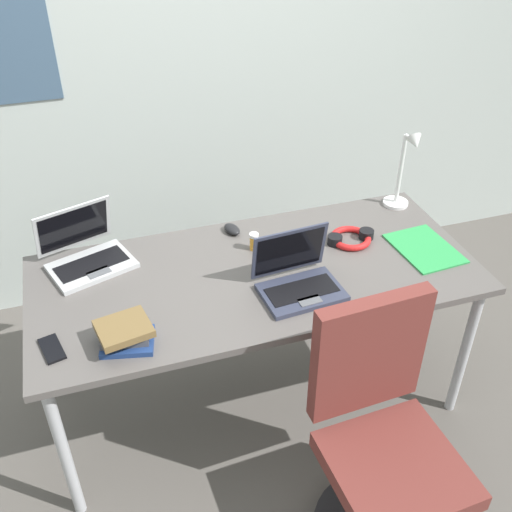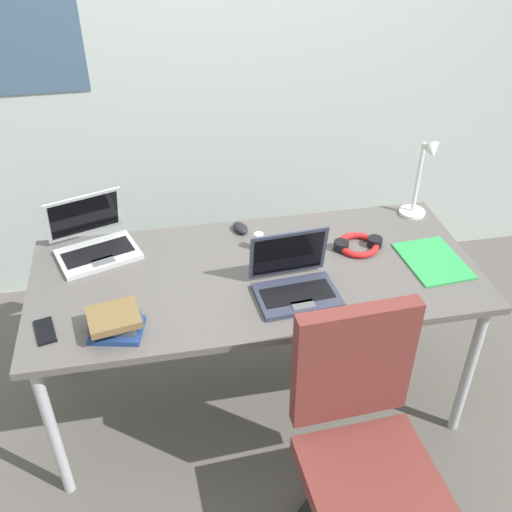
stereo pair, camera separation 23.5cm
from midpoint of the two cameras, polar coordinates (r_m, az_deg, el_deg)
ground_plane at (r=2.91m, az=-2.38°, el=-13.37°), size 12.00×12.00×0.00m
wall_back at (r=3.12m, az=-8.86°, el=18.58°), size 6.00×0.13×2.60m
desk at (r=2.43m, az=-2.77°, el=-2.72°), size 1.80×0.80×0.74m
desk_lamp at (r=2.78m, az=11.74°, el=7.98°), size 0.12×0.18×0.40m
laptop_front_left at (r=2.55m, az=-18.56°, el=0.12°), size 0.40×0.37×0.24m
laptop_near_lamp at (r=2.28m, az=1.12°, el=-2.36°), size 0.33×0.27×0.23m
computer_mouse at (r=2.64m, az=-4.87°, el=2.50°), size 0.08×0.11×0.03m
cell_phone at (r=2.21m, az=-21.95°, el=-8.39°), size 0.09×0.15×0.01m
headphones at (r=2.59m, az=6.52°, el=1.64°), size 0.21×0.18×0.04m
pill_bottle at (r=2.51m, az=-2.88°, el=1.32°), size 0.04×0.04×0.08m
book_stack at (r=2.13m, az=-15.57°, el=-7.33°), size 0.21×0.19×0.08m
paper_folder_near_mouse at (r=2.60m, az=13.42°, el=0.62°), size 0.25×0.33×0.01m
office_chair at (r=2.23m, az=8.97°, el=-18.37°), size 0.52×0.55×0.97m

